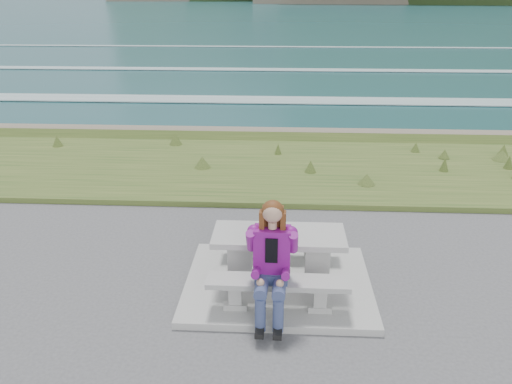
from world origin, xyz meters
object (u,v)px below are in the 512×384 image
bench_landward (278,287)px  seated_woman (271,278)px  picnic_table (279,244)px  bench_seaward (279,236)px

bench_landward → seated_woman: bearing=-120.0°
picnic_table → bench_seaward: size_ratio=1.00×
bench_seaward → bench_landward: bearing=-90.0°
seated_woman → bench_landward: bearing=62.1°
bench_seaward → seated_woman: (-0.08, -1.54, 0.21)m
bench_landward → picnic_table: bearing=90.0°
bench_seaward → seated_woman: 1.56m
seated_woman → bench_seaward: bearing=89.0°
picnic_table → bench_seaward: picnic_table is taller
bench_seaward → seated_woman: size_ratio=1.19×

